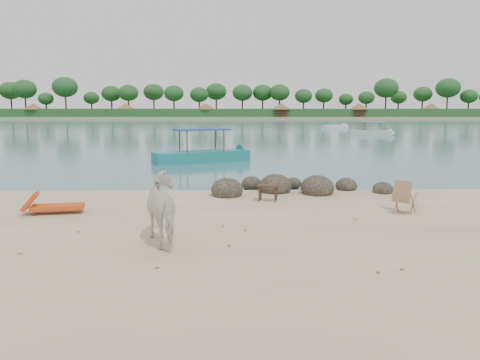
% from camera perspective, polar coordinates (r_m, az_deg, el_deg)
% --- Properties ---
extents(water, '(400.00, 400.00, 0.00)m').
position_cam_1_polar(water, '(100.53, -1.42, 6.95)').
color(water, '#3B6B76').
rests_on(water, ground).
extents(far_shore, '(420.00, 90.00, 1.40)m').
position_cam_1_polar(far_shore, '(180.51, -1.39, 7.68)').
color(far_shore, tan).
rests_on(far_shore, ground).
extents(far_scenery, '(420.00, 18.00, 9.50)m').
position_cam_1_polar(far_scenery, '(147.18, -1.39, 8.70)').
color(far_scenery, '#1E4C1E').
rests_on(far_scenery, ground).
extents(boulders, '(6.28, 2.82, 0.86)m').
position_cam_1_polar(boulders, '(16.37, 5.79, -0.98)').
color(boulders, black).
rests_on(boulders, ground).
extents(cow, '(1.47, 1.97, 1.51)m').
position_cam_1_polar(cow, '(10.19, -8.88, -3.59)').
color(cow, silver).
rests_on(cow, ground).
extents(side_table, '(0.71, 0.55, 0.51)m').
position_cam_1_polar(side_table, '(14.74, 3.42, -1.71)').
color(side_table, '#312213').
rests_on(side_table, ground).
extents(lounge_chair, '(1.82, 0.91, 0.52)m').
position_cam_1_polar(lounge_chair, '(13.95, -21.37, -2.85)').
color(lounge_chair, '#D94A19').
rests_on(lounge_chair, ground).
extents(deck_chair, '(0.82, 0.82, 0.87)m').
position_cam_1_polar(deck_chair, '(13.75, 19.49, -2.18)').
color(deck_chair, '#A37651').
rests_on(deck_chair, ground).
extents(boat_near, '(6.16, 3.94, 3.01)m').
position_cam_1_polar(boat_near, '(26.47, -4.70, 5.57)').
color(boat_near, '#1B7D7E').
rests_on(boat_near, water).
extents(boat_mid, '(5.12, 3.67, 2.57)m').
position_cam_1_polar(boat_mid, '(56.55, 15.85, 6.65)').
color(boat_mid, silver).
rests_on(boat_mid, water).
extents(boat_far, '(5.23, 4.31, 0.65)m').
position_cam_1_polar(boat_far, '(74.37, 11.53, 6.45)').
color(boat_far, silver).
rests_on(boat_far, water).
extents(dead_leaves, '(7.61, 4.81, 0.00)m').
position_cam_1_polar(dead_leaves, '(10.42, 0.11, -7.47)').
color(dead_leaves, brown).
rests_on(dead_leaves, ground).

